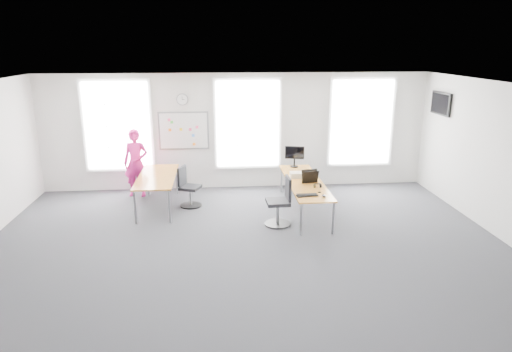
{
  "coord_description": "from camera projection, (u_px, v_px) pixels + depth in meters",
  "views": [
    {
      "loc": [
        -0.49,
        -7.7,
        3.69
      ],
      "look_at": [
        0.28,
        1.2,
        1.1
      ],
      "focal_mm": 32.0,
      "sensor_mm": 36.0,
      "label": 1
    }
  ],
  "objects": [
    {
      "name": "floor",
      "position": [
        247.0,
        251.0,
        8.44
      ],
      "size": [
        10.0,
        10.0,
        0.0
      ],
      "primitive_type": "plane",
      "color": "#25262B",
      "rests_on": "ground"
    },
    {
      "name": "ceiling",
      "position": [
        246.0,
        87.0,
        7.6
      ],
      "size": [
        10.0,
        10.0,
        0.0
      ],
      "primitive_type": "plane",
      "rotation": [
        3.14,
        0.0,
        0.0
      ],
      "color": "white",
      "rests_on": "ground"
    },
    {
      "name": "wall_back",
      "position": [
        236.0,
        132.0,
        11.85
      ],
      "size": [
        10.0,
        0.0,
        10.0
      ],
      "primitive_type": "plane",
      "rotation": [
        1.57,
        0.0,
        0.0
      ],
      "color": "silver",
      "rests_on": "ground"
    },
    {
      "name": "wall_front",
      "position": [
        275.0,
        292.0,
        4.19
      ],
      "size": [
        10.0,
        0.0,
        10.0
      ],
      "primitive_type": "plane",
      "rotation": [
        -1.57,
        0.0,
        0.0
      ],
      "color": "silver",
      "rests_on": "ground"
    },
    {
      "name": "window_left",
      "position": [
        118.0,
        126.0,
        11.52
      ],
      "size": [
        1.6,
        0.06,
        2.2
      ],
      "primitive_type": "cube",
      "color": "white",
      "rests_on": "wall_back"
    },
    {
      "name": "window_mid",
      "position": [
        248.0,
        124.0,
        11.79
      ],
      "size": [
        1.6,
        0.06,
        2.2
      ],
      "primitive_type": "cube",
      "color": "white",
      "rests_on": "wall_back"
    },
    {
      "name": "window_right",
      "position": [
        361.0,
        122.0,
        12.04
      ],
      "size": [
        1.6,
        0.06,
        2.2
      ],
      "primitive_type": "cube",
      "color": "white",
      "rests_on": "wall_back"
    },
    {
      "name": "desk_right",
      "position": [
        304.0,
        183.0,
        10.34
      ],
      "size": [
        0.77,
        2.9,
        0.71
      ],
      "color": "gold",
      "rests_on": "ground"
    },
    {
      "name": "desk_left",
      "position": [
        157.0,
        179.0,
        10.52
      ],
      "size": [
        0.84,
        2.1,
        0.77
      ],
      "color": "gold",
      "rests_on": "ground"
    },
    {
      "name": "chair_right",
      "position": [
        281.0,
        204.0,
        9.57
      ],
      "size": [
        0.56,
        0.56,
        1.05
      ],
      "rotation": [
        0.0,
        0.0,
        -1.54
      ],
      "color": "black",
      "rests_on": "ground"
    },
    {
      "name": "chair_left",
      "position": [
        188.0,
        189.0,
        10.7
      ],
      "size": [
        0.56,
        0.56,
        0.95
      ],
      "rotation": [
        0.0,
        0.0,
        1.2
      ],
      "color": "black",
      "rests_on": "ground"
    },
    {
      "name": "person",
      "position": [
        136.0,
        163.0,
        11.33
      ],
      "size": [
        0.66,
        0.48,
        1.69
      ],
      "primitive_type": "imported",
      "rotation": [
        0.0,
        0.0,
        -0.12
      ],
      "color": "#D31E78",
      "rests_on": "ground"
    },
    {
      "name": "whiteboard",
      "position": [
        184.0,
        131.0,
        11.69
      ],
      "size": [
        1.2,
        0.03,
        0.9
      ],
      "primitive_type": "cube",
      "color": "white",
      "rests_on": "wall_back"
    },
    {
      "name": "wall_clock",
      "position": [
        182.0,
        99.0,
        11.47
      ],
      "size": [
        0.3,
        0.04,
        0.3
      ],
      "primitive_type": "cylinder",
      "rotation": [
        1.57,
        0.0,
        0.0
      ],
      "color": "gray",
      "rests_on": "wall_back"
    },
    {
      "name": "tv",
      "position": [
        441.0,
        103.0,
        11.08
      ],
      "size": [
        0.06,
        0.9,
        0.55
      ],
      "primitive_type": "cube",
      "color": "black",
      "rests_on": "wall_right"
    },
    {
      "name": "keyboard",
      "position": [
        307.0,
        195.0,
        9.32
      ],
      "size": [
        0.46,
        0.23,
        0.02
      ],
      "primitive_type": "cube",
      "rotation": [
        0.0,
        0.0,
        0.18
      ],
      "color": "black",
      "rests_on": "desk_right"
    },
    {
      "name": "mouse",
      "position": [
        324.0,
        196.0,
        9.25
      ],
      "size": [
        0.1,
        0.14,
        0.05
      ],
      "primitive_type": "ellipsoid",
      "rotation": [
        0.0,
        0.0,
        -0.25
      ],
      "color": "black",
      "rests_on": "desk_right"
    },
    {
      "name": "lens_cap",
      "position": [
        320.0,
        192.0,
        9.53
      ],
      "size": [
        0.08,
        0.08,
        0.01
      ],
      "primitive_type": "cylinder",
      "rotation": [
        0.0,
        0.0,
        -0.17
      ],
      "color": "black",
      "rests_on": "desk_right"
    },
    {
      "name": "headphones",
      "position": [
        317.0,
        186.0,
        9.83
      ],
      "size": [
        0.17,
        0.09,
        0.1
      ],
      "rotation": [
        0.0,
        0.0,
        0.3
      ],
      "color": "black",
      "rests_on": "desk_right"
    },
    {
      "name": "laptop_sleeve",
      "position": [
        310.0,
        177.0,
        10.14
      ],
      "size": [
        0.38,
        0.26,
        0.3
      ],
      "rotation": [
        0.0,
        0.0,
        0.19
      ],
      "color": "black",
      "rests_on": "desk_right"
    },
    {
      "name": "paper_stack",
      "position": [
        298.0,
        175.0,
        10.6
      ],
      "size": [
        0.35,
        0.27,
        0.12
      ],
      "primitive_type": "cube",
      "rotation": [
        0.0,
        0.0,
        -0.02
      ],
      "color": "beige",
      "rests_on": "desk_right"
    },
    {
      "name": "monitor",
      "position": [
        295.0,
        155.0,
        11.42
      ],
      "size": [
        0.47,
        0.2,
        0.53
      ],
      "rotation": [
        0.0,
        0.0,
        -0.24
      ],
      "color": "black",
      "rests_on": "desk_right"
    }
  ]
}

